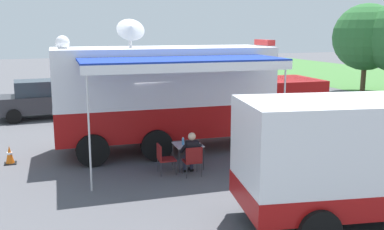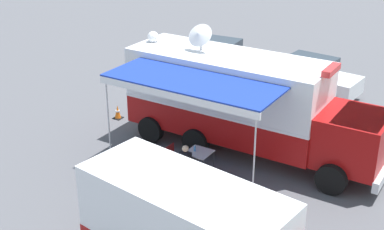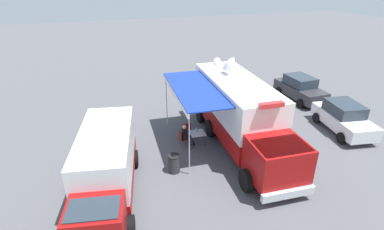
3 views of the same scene
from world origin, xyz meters
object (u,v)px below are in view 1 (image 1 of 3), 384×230
Objects in this scene: traffic_cone at (10,155)px; car_behind_truck at (151,95)px; water_bottle at (183,141)px; trash_bin at (280,164)px; command_truck at (185,93)px; car_far_corner at (42,99)px; seated_responder at (191,152)px; folding_chair_at_table at (193,159)px; folding_chair_beside_table at (163,157)px; folding_table at (188,146)px.

car_behind_truck is at bearing 136.73° from traffic_cone.
water_bottle reaches higher than trash_bin.
command_truck is 2.25× the size of car_far_corner.
seated_responder is at bearing -120.14° from trash_bin.
trash_bin is (1.86, 2.20, -0.38)m from water_bottle.
seated_responder is 2.52m from trash_bin.
car_far_corner is at bearing -152.12° from trash_bin.
command_truck reaches higher than water_bottle.
trash_bin is 1.57× the size of traffic_cone.
water_bottle is at bearing 65.55° from traffic_cone.
seated_responder reaches higher than folding_chair_at_table.
car_far_corner reaches higher than traffic_cone.
folding_chair_beside_table is 10.16m from car_far_corner.
command_truck is 7.67× the size of seated_responder.
folding_table is at bearing -16.83° from command_truck.
seated_responder is 2.16× the size of traffic_cone.
car_far_corner is at bearing -157.41° from folding_table.
seated_responder is (2.78, -0.78, -1.29)m from command_truck.
seated_responder is (0.60, 0.03, -0.18)m from water_bottle.
car_behind_truck reaches higher than traffic_cone.
folding_chair_at_table is 0.23m from seated_responder.
folding_chair_at_table reaches higher than traffic_cone.
trash_bin is at bearing 59.86° from seated_responder.
folding_chair_beside_table is (-0.50, -0.72, 0.00)m from folding_chair_at_table.
car_far_corner is (-11.25, -5.95, 0.42)m from trash_bin.
folding_chair_at_table is 10.86m from car_far_corner.
trash_bin is at bearing 19.03° from command_truck.
folding_table is 0.19× the size of car_behind_truck.
seated_responder is 0.28× the size of car_behind_truck.
water_bottle is 0.39× the size of traffic_cone.
water_bottle is 0.05× the size of car_behind_truck.
folding_table is 5.53m from traffic_cone.
folding_chair_at_table reaches higher than folding_table.
seated_responder reaches higher than traffic_cone.
car_far_corner reaches higher than folding_table.
command_truck is at bearing 163.17° from folding_table.
car_behind_truck is (-9.09, 1.99, 0.37)m from folding_chair_beside_table.
car_far_corner reaches higher than folding_chair_beside_table.
car_behind_truck is (-10.66, -0.91, 0.42)m from trash_bin.
command_truck reaches higher than car_far_corner.
seated_responder reaches higher than folding_table.
seated_responder reaches higher than folding_chair_beside_table.
car_behind_truck is (-8.80, 1.29, 0.05)m from water_bottle.
traffic_cone is at bearing -114.45° from water_bottle.
folding_table is at bearing 168.91° from seated_responder.
water_bottle reaches higher than folding_chair_at_table.
command_truck is 16.54× the size of traffic_cone.
traffic_cone is (-2.22, -5.05, -0.39)m from folding_table.
car_far_corner is at bearing -162.49° from folding_chair_beside_table.
folding_table is 0.22m from water_bottle.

